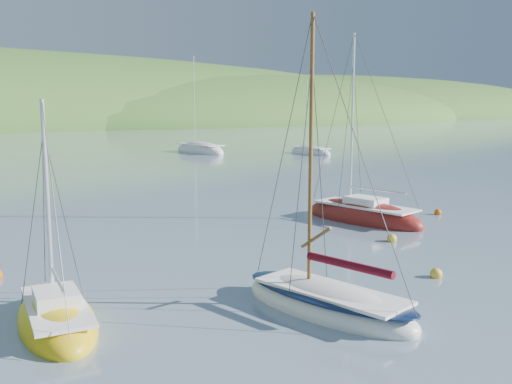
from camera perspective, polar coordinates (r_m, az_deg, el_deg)
ground at (r=18.70m, az=11.67°, el=-10.40°), size 700.00×700.00×0.00m
daysailer_white at (r=17.39m, az=7.18°, el=-11.02°), size 3.31×6.36×9.30m
sloop_red at (r=30.53m, az=10.64°, el=-2.47°), size 3.49×7.41×10.54m
sailboat_yellow at (r=17.10m, az=-19.30°, el=-11.98°), size 2.73×5.37×6.82m
distant_sloop_b at (r=72.58m, az=-5.63°, el=4.10°), size 3.98×9.43×13.12m
distant_sloop_d at (r=70.66m, az=5.47°, el=3.94°), size 2.50×6.84×9.72m
mooring_buoys at (r=22.56m, az=7.16°, el=-6.62°), size 22.98×9.36×0.46m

